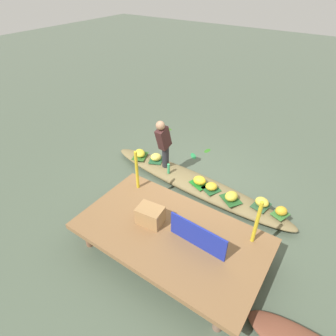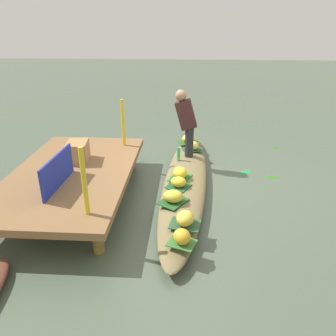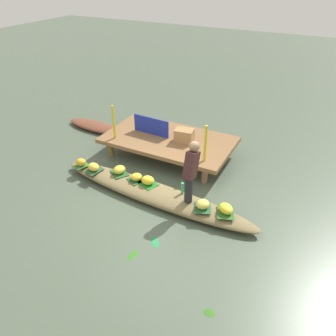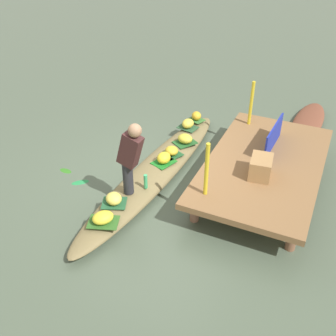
% 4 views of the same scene
% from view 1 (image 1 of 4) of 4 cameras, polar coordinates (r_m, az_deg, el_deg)
% --- Properties ---
extents(canal_water, '(40.00, 40.00, 0.00)m').
position_cam_1_polar(canal_water, '(6.48, 5.29, -3.92)').
color(canal_water, '#4B5947').
rests_on(canal_water, ground).
extents(dock_platform, '(3.20, 1.80, 0.49)m').
position_cam_1_polar(dock_platform, '(4.91, 0.54, -13.29)').
color(dock_platform, brown).
rests_on(dock_platform, ground).
extents(vendor_boat, '(4.67, 0.96, 0.24)m').
position_cam_1_polar(vendor_boat, '(6.41, 5.35, -3.09)').
color(vendor_boat, olive).
rests_on(vendor_boat, ground).
extents(leaf_mat_0, '(0.35, 0.42, 0.01)m').
position_cam_1_polar(leaf_mat_0, '(5.95, 18.36, -7.20)').
color(leaf_mat_0, '#2A5131').
rests_on(leaf_mat_0, vendor_boat).
extents(banana_bunch_0, '(0.29, 0.25, 0.18)m').
position_cam_1_polar(banana_bunch_0, '(5.89, 18.52, -6.56)').
color(banana_bunch_0, yellow).
rests_on(banana_bunch_0, vendor_boat).
extents(leaf_mat_1, '(0.42, 0.46, 0.01)m').
position_cam_1_polar(leaf_mat_1, '(6.91, -2.45, 1.65)').
color(leaf_mat_1, '#245834').
rests_on(leaf_mat_1, vendor_boat).
extents(banana_bunch_1, '(0.35, 0.35, 0.17)m').
position_cam_1_polar(banana_bunch_1, '(6.86, -2.47, 2.24)').
color(banana_bunch_1, '#EFD957').
rests_on(banana_bunch_1, vendor_boat).
extents(leaf_mat_2, '(0.44, 0.43, 0.01)m').
position_cam_1_polar(leaf_mat_2, '(6.10, 8.72, -4.25)').
color(leaf_mat_2, '#205329').
rests_on(leaf_mat_2, vendor_boat).
extents(banana_bunch_2, '(0.34, 0.34, 0.15)m').
position_cam_1_polar(banana_bunch_2, '(6.05, 8.78, -3.71)').
color(banana_bunch_2, gold).
rests_on(banana_bunch_2, vendor_boat).
extents(leaf_mat_3, '(0.51, 0.48, 0.01)m').
position_cam_1_polar(leaf_mat_3, '(5.92, 12.62, -6.22)').
color(leaf_mat_3, '#235625').
rests_on(leaf_mat_3, vendor_boat).
extents(banana_bunch_3, '(0.30, 0.33, 0.17)m').
position_cam_1_polar(banana_bunch_3, '(5.87, 12.72, -5.60)').
color(banana_bunch_3, gold).
rests_on(banana_bunch_3, vendor_boat).
extents(leaf_mat_4, '(0.44, 0.51, 0.01)m').
position_cam_1_polar(leaf_mat_4, '(7.09, -5.67, 2.45)').
color(leaf_mat_4, '#306225').
rests_on(leaf_mat_4, vendor_boat).
extents(banana_bunch_4, '(0.39, 0.38, 0.17)m').
position_cam_1_polar(banana_bunch_4, '(7.04, -5.71, 3.02)').
color(banana_bunch_4, yellow).
rests_on(banana_bunch_4, vendor_boat).
extents(leaf_mat_5, '(0.34, 0.38, 0.01)m').
position_cam_1_polar(leaf_mat_5, '(5.89, 21.80, -8.69)').
color(leaf_mat_5, '#377031').
rests_on(leaf_mat_5, vendor_boat).
extents(banana_bunch_5, '(0.29, 0.28, 0.18)m').
position_cam_1_polar(banana_bunch_5, '(5.83, 21.99, -8.07)').
color(banana_bunch_5, gold).
rests_on(banana_bunch_5, vendor_boat).
extents(leaf_mat_6, '(0.47, 0.41, 0.01)m').
position_cam_1_polar(leaf_mat_6, '(6.20, 6.37, -3.19)').
color(leaf_mat_6, '#1C7323').
rests_on(leaf_mat_6, vendor_boat).
extents(banana_bunch_6, '(0.30, 0.26, 0.19)m').
position_cam_1_polar(banana_bunch_6, '(6.14, 6.42, -2.52)').
color(banana_bunch_6, yellow).
rests_on(banana_bunch_6, vendor_boat).
extents(vendor_person, '(0.21, 0.42, 1.25)m').
position_cam_1_polar(vendor_person, '(6.28, -0.91, 5.38)').
color(vendor_person, '#28282D').
rests_on(vendor_person, vendor_boat).
extents(water_bottle, '(0.06, 0.06, 0.24)m').
position_cam_1_polar(water_bottle, '(6.41, 0.12, -0.12)').
color(water_bottle, '#41B56F').
rests_on(water_bottle, vendor_boat).
extents(market_banner, '(1.00, 0.08, 0.45)m').
position_cam_1_polar(market_banner, '(4.53, 5.97, -13.57)').
color(market_banner, '#1D2C9A').
rests_on(market_banner, dock_platform).
extents(railing_post_west, '(0.06, 0.06, 0.85)m').
position_cam_1_polar(railing_post_west, '(4.63, 17.58, -10.48)').
color(railing_post_west, gold).
rests_on(railing_post_west, dock_platform).
extents(railing_post_east, '(0.06, 0.06, 0.85)m').
position_cam_1_polar(railing_post_east, '(5.47, -6.34, -0.44)').
color(railing_post_east, gold).
rests_on(railing_post_east, dock_platform).
extents(produce_crate, '(0.48, 0.37, 0.32)m').
position_cam_1_polar(produce_crate, '(4.90, -3.64, -9.55)').
color(produce_crate, '#A2784A').
rests_on(produce_crate, dock_platform).
extents(drifting_plant_0, '(0.30, 0.31, 0.01)m').
position_cam_1_polar(drifting_plant_0, '(7.52, 5.16, 2.46)').
color(drifting_plant_0, '#248444').
rests_on(drifting_plant_0, ground).
extents(drifting_plant_1, '(0.15, 0.26, 0.01)m').
position_cam_1_polar(drifting_plant_1, '(7.79, 7.98, 3.51)').
color(drifting_plant_1, '#2F731F').
rests_on(drifting_plant_1, ground).
extents(drifting_plant_2, '(0.19, 0.16, 0.01)m').
position_cam_1_polar(drifting_plant_2, '(8.77, 0.19, 7.86)').
color(drifting_plant_2, '#346B1E').
rests_on(drifting_plant_2, ground).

